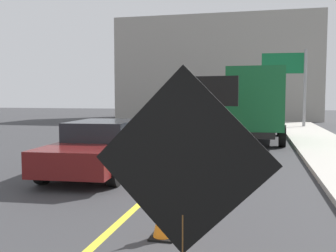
# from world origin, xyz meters

# --- Properties ---
(lane_center_stripe) EXTENTS (0.14, 36.00, 0.01)m
(lane_center_stripe) POSITION_xyz_m (0.00, 6.00, 0.00)
(lane_center_stripe) COLOR yellow
(lane_center_stripe) RESTS_ON ground
(roadwork_sign) EXTENTS (1.63, 0.15, 2.33)m
(roadwork_sign) POSITION_xyz_m (1.57, 3.02, 1.47)
(roadwork_sign) COLOR #593819
(roadwork_sign) RESTS_ON ground
(arrow_board_trailer) EXTENTS (1.60, 1.94, 2.70)m
(arrow_board_trailer) POSITION_xyz_m (0.79, 12.13, 0.48)
(arrow_board_trailer) COLOR orange
(arrow_board_trailer) RESTS_ON ground
(box_truck) EXTENTS (2.59, 7.43, 3.21)m
(box_truck) POSITION_xyz_m (2.18, 18.17, 1.76)
(box_truck) COLOR black
(box_truck) RESTS_ON ground
(pickup_car) EXTENTS (2.23, 5.10, 1.38)m
(pickup_car) POSITION_xyz_m (-1.98, 9.68, 0.70)
(pickup_car) COLOR #591414
(pickup_car) RESTS_ON ground
(highway_guide_sign) EXTENTS (2.79, 0.29, 5.00)m
(highway_guide_sign) POSITION_xyz_m (4.28, 25.77, 3.42)
(highway_guide_sign) COLOR gray
(highway_guide_sign) RESTS_ON ground
(far_building_block) EXTENTS (17.51, 6.18, 8.89)m
(far_building_block) POSITION_xyz_m (-1.44, 35.32, 4.45)
(far_building_block) COLOR gray
(far_building_block) RESTS_ON ground
(traffic_cone_near_sign) EXTENTS (0.36, 0.36, 0.70)m
(traffic_cone_near_sign) POSITION_xyz_m (0.86, 5.15, 0.35)
(traffic_cone_near_sign) COLOR black
(traffic_cone_near_sign) RESTS_ON ground
(traffic_cone_mid_lane) EXTENTS (0.36, 0.36, 0.63)m
(traffic_cone_mid_lane) POSITION_xyz_m (0.73, 7.27, 0.31)
(traffic_cone_mid_lane) COLOR black
(traffic_cone_mid_lane) RESTS_ON ground
(traffic_cone_far_lane) EXTENTS (0.36, 0.36, 0.75)m
(traffic_cone_far_lane) POSITION_xyz_m (0.31, 9.67, 0.37)
(traffic_cone_far_lane) COLOR black
(traffic_cone_far_lane) RESTS_ON ground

